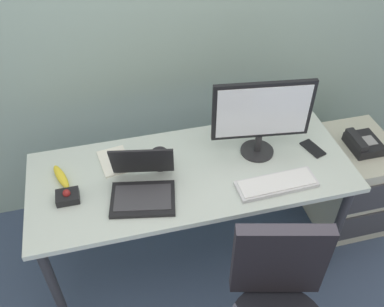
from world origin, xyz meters
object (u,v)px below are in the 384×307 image
(keyboard, at_px, (276,184))
(banana, at_px, (61,177))
(monitor_main, at_px, (262,115))
(cell_phone, at_px, (313,149))
(desk_phone, at_px, (363,143))
(laptop, at_px, (143,185))
(paper_notepad, at_px, (115,161))
(trackball_mouse, at_px, (68,196))
(file_cabinet, at_px, (348,182))
(coffee_mug, at_px, (161,159))

(keyboard, height_order, banana, banana)
(monitor_main, bearing_deg, cell_phone, -10.20)
(monitor_main, relative_size, banana, 2.69)
(desk_phone, bearing_deg, laptop, -173.58)
(banana, bearing_deg, paper_notepad, 13.27)
(desk_phone, distance_m, laptop, 1.34)
(monitor_main, distance_m, paper_notepad, 0.81)
(laptop, xyz_separation_m, trackball_mouse, (-0.36, 0.04, -0.03))
(cell_phone, bearing_deg, keyboard, -162.04)
(monitor_main, bearing_deg, laptop, -167.52)
(file_cabinet, distance_m, laptop, 1.42)
(laptop, bearing_deg, keyboard, -10.28)
(file_cabinet, xyz_separation_m, coffee_mug, (-1.21, -0.00, 0.48))
(monitor_main, bearing_deg, trackball_mouse, -174.19)
(desk_phone, height_order, trackball_mouse, trackball_mouse)
(laptop, distance_m, trackball_mouse, 0.37)
(keyboard, bearing_deg, monitor_main, 91.10)
(monitor_main, xyz_separation_m, laptop, (-0.65, -0.14, -0.20))
(banana, bearing_deg, keyboard, -16.34)
(laptop, bearing_deg, trackball_mouse, 173.58)
(monitor_main, relative_size, trackball_mouse, 4.65)
(file_cabinet, xyz_separation_m, trackball_mouse, (-1.69, -0.12, 0.45))
(trackball_mouse, xyz_separation_m, banana, (-0.03, 0.15, -0.00))
(desk_phone, relative_size, trackball_mouse, 1.82)
(monitor_main, xyz_separation_m, coffee_mug, (-0.53, 0.02, -0.20))
(file_cabinet, distance_m, banana, 1.78)
(file_cabinet, distance_m, desk_phone, 0.35)
(keyboard, distance_m, banana, 1.09)
(paper_notepad, height_order, cell_phone, paper_notepad)
(desk_phone, bearing_deg, file_cabinet, 63.22)
(desk_phone, height_order, keyboard, keyboard)
(monitor_main, height_order, coffee_mug, monitor_main)
(laptop, bearing_deg, cell_phone, 5.31)
(trackball_mouse, bearing_deg, banana, 100.53)
(trackball_mouse, relative_size, coffee_mug, 1.05)
(trackball_mouse, distance_m, paper_notepad, 0.33)
(monitor_main, xyz_separation_m, keyboard, (0.01, -0.26, -0.24))
(file_cabinet, xyz_separation_m, monitor_main, (-0.68, -0.02, 0.69))
(keyboard, relative_size, coffee_mug, 3.96)
(cell_phone, relative_size, banana, 0.75)
(trackball_mouse, distance_m, coffee_mug, 0.50)
(trackball_mouse, bearing_deg, monitor_main, 5.81)
(cell_phone, height_order, banana, banana)
(paper_notepad, relative_size, cell_phone, 1.46)
(laptop, height_order, cell_phone, laptop)
(trackball_mouse, xyz_separation_m, coffee_mug, (0.48, 0.12, 0.03))
(desk_phone, xyz_separation_m, keyboard, (-0.67, -0.27, 0.10))
(file_cabinet, height_order, laptop, laptop)
(file_cabinet, relative_size, laptop, 1.72)
(laptop, xyz_separation_m, banana, (-0.39, 0.19, -0.03))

